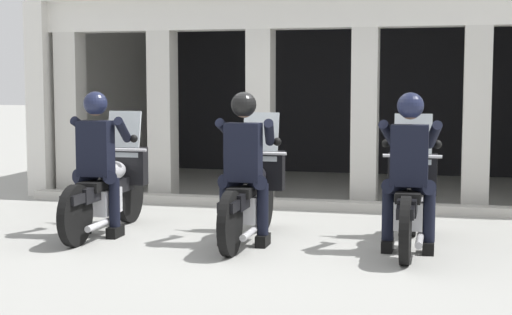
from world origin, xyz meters
The scene contains 9 objects.
ground_plane centered at (0.00, 3.00, 0.00)m, with size 80.00×80.00×0.00m, color #999993.
station_building centered at (0.20, 4.55, 1.88)m, with size 8.40×4.38×3.01m.
kerb_strip centered at (0.20, 1.96, 0.06)m, with size 7.90×0.24×0.12m, color #B7B5AD.
motorcycle_left centered at (-1.67, -0.12, 0.50)m, with size 0.62×2.04×1.35m.
police_officer_left centered at (-1.67, -0.40, 0.94)m, with size 0.63×0.61×1.58m.
motorcycle_center centered at (0.00, -0.17, 0.50)m, with size 0.62×2.04×1.35m.
police_officer_center centered at (0.00, -0.46, 0.94)m, with size 0.63×0.61×1.58m.
motorcycle_right centered at (1.67, -0.12, 0.50)m, with size 0.62×2.04×1.35m.
police_officer_right centered at (1.67, -0.40, 0.94)m, with size 0.63×0.61×1.58m.
Camera 1 is at (2.01, -8.07, 1.68)m, focal length 54.09 mm.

